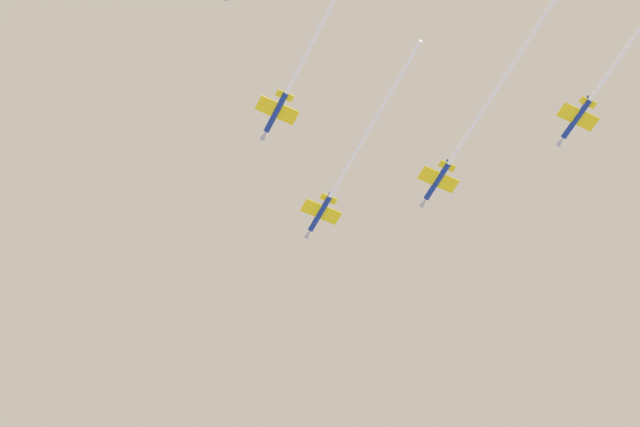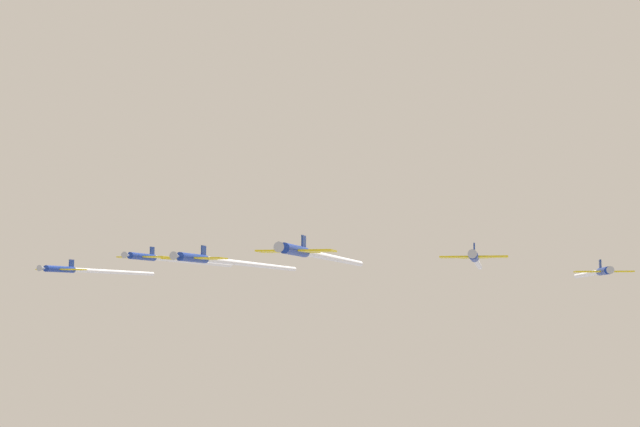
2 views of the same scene
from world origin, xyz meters
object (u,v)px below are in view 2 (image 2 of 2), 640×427
at_px(jet_port_inner, 476,261).
at_px(jet_starboard_inner, 236,263).
at_px(jet_port_outer, 594,273).
at_px(jet_starboard_outer, 175,260).
at_px(jet_lead, 320,255).
at_px(jet_port_trail, 91,271).

height_order(jet_port_inner, jet_starboard_inner, jet_starboard_inner).
distance_m(jet_port_outer, jet_starboard_outer, 73.31).
distance_m(jet_lead, jet_port_outer, 55.17).
xyz_separation_m(jet_lead, jet_starboard_outer, (-44.61, -35.04, 1.39)).
bearing_deg(jet_lead, jet_port_trail, -40.20).
height_order(jet_starboard_inner, jet_starboard_outer, jet_starboard_outer).
bearing_deg(jet_starboard_inner, jet_starboard_outer, -47.71).
relative_size(jet_lead, jet_port_inner, 0.93).
relative_size(jet_port_inner, jet_starboard_outer, 1.01).
bearing_deg(jet_starboard_outer, jet_lead, 130.19).
bearing_deg(jet_lead, jet_port_outer, -131.59).
distance_m(jet_lead, jet_port_trail, 71.90).
height_order(jet_lead, jet_starboard_outer, jet_starboard_outer).
relative_size(jet_port_inner, jet_port_outer, 1.11).
bearing_deg(jet_port_outer, jet_lead, 48.41).
relative_size(jet_starboard_inner, jet_port_outer, 1.30).
bearing_deg(jet_port_outer, jet_starboard_outer, -1.63).
height_order(jet_starboard_inner, jet_port_trail, jet_starboard_inner).
bearing_deg(jet_starboard_outer, jet_starboard_inner, 132.29).
xyz_separation_m(jet_starboard_inner, jet_port_outer, (-16.07, 55.53, -1.46)).
bearing_deg(jet_lead, jet_starboard_inner, -51.74).
bearing_deg(jet_starboard_outer, jet_port_outer, 178.37).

